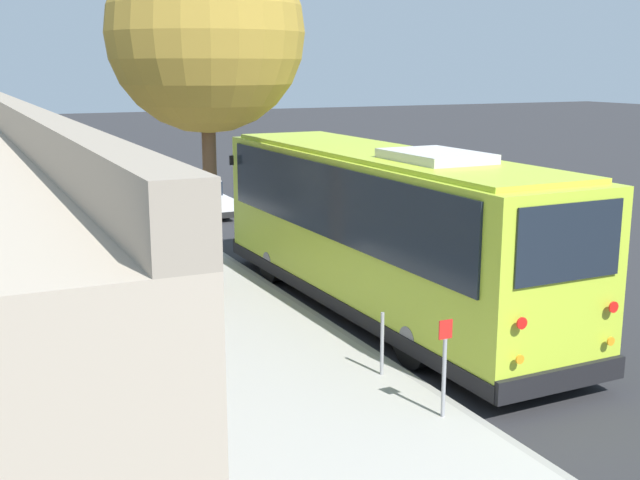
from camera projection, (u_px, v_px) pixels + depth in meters
The scene contains 11 objects.
ground_plane at pixel (414, 331), 15.87m from camera, with size 160.00×160.00×0.00m, color #28282B.
sidewalk_slab at pixel (247, 354), 14.39m from camera, with size 80.00×3.93×0.15m, color #A3A099.
curb_strip at pixel (348, 338), 15.24m from camera, with size 80.00×0.14×0.15m, color gray.
shuttle_bus at pixel (380, 222), 16.70m from camera, with size 11.19×2.90×3.61m.
parked_sedan_white at pixel (194, 197), 28.41m from camera, with size 4.29×1.80×1.27m.
parked_sedan_black at pixel (140, 173), 34.71m from camera, with size 4.12×1.72×1.32m.
street_tree at pixel (204, 19), 16.94m from camera, with size 4.22×4.22×8.42m.
sign_post_near at pixel (444, 367), 11.50m from camera, with size 0.06×0.22×1.47m.
sign_post_far at pixel (382, 344), 13.13m from camera, with size 0.06×0.06×1.07m.
lane_stripe_mid at pixel (562, 310), 17.25m from camera, with size 2.40×0.14×0.01m, color silver.
lane_stripe_ahead at pixel (414, 253), 22.55m from camera, with size 2.40×0.14×0.01m, color silver.
Camera 1 is at (-12.88, 8.14, 5.14)m, focal length 45.00 mm.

